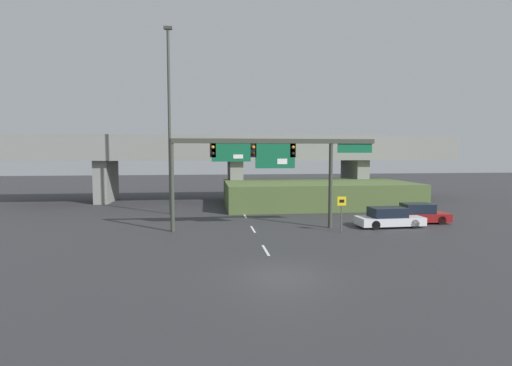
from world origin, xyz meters
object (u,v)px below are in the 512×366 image
at_px(highway_light_pole_near, 169,117).
at_px(speed_limit_sign, 342,209).
at_px(signal_gantry, 266,157).
at_px(parked_sedan_near_right, 389,218).
at_px(parked_sedan_mid_right, 419,214).

bearing_deg(highway_light_pole_near, speed_limit_sign, -38.29).
xyz_separation_m(signal_gantry, speed_limit_sign, (4.84, -1.62, -3.44)).
distance_m(speed_limit_sign, highway_light_pole_near, 16.74).
relative_size(speed_limit_sign, parked_sedan_near_right, 0.52).
height_order(speed_limit_sign, parked_sedan_near_right, speed_limit_sign).
bearing_deg(parked_sedan_near_right, highway_light_pole_near, 151.77).
height_order(parked_sedan_near_right, parked_sedan_mid_right, parked_sedan_mid_right).
height_order(signal_gantry, parked_sedan_near_right, signal_gantry).
relative_size(signal_gantry, parked_sedan_mid_right, 3.28).
relative_size(speed_limit_sign, highway_light_pole_near, 0.15).
xyz_separation_m(speed_limit_sign, highway_light_pole_near, (-12.03, 9.50, 6.72)).
xyz_separation_m(signal_gantry, highway_light_pole_near, (-7.20, 7.88, 3.28)).
bearing_deg(highway_light_pole_near, parked_sedan_mid_right, -19.41).
xyz_separation_m(highway_light_pole_near, parked_sedan_mid_right, (19.09, -6.72, -7.64)).
distance_m(signal_gantry, highway_light_pole_near, 11.16).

